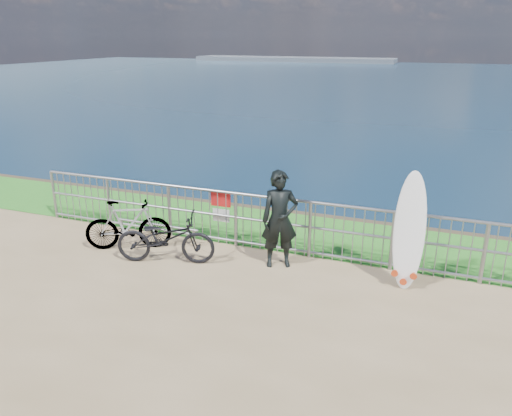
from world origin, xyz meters
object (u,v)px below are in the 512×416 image
at_px(surfer, 280,219).
at_px(surfboard, 409,235).
at_px(bicycle_far, 128,225).
at_px(bicycle_near, 165,238).

xyz_separation_m(surfer, surfboard, (2.21, 0.04, 0.01)).
relative_size(surfboard, bicycle_far, 1.18).
xyz_separation_m(surfer, bicycle_near, (-1.99, -0.63, -0.41)).
bearing_deg(bicycle_far, surfer, -109.95).
distance_m(surfboard, bicycle_near, 4.28).
bearing_deg(bicycle_near, bicycle_far, 57.73).
height_order(bicycle_near, bicycle_far, bicycle_far).
distance_m(surfer, surfboard, 2.21).
xyz_separation_m(surfboard, bicycle_near, (-4.20, -0.66, -0.42)).
relative_size(surfboard, bicycle_near, 1.08).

